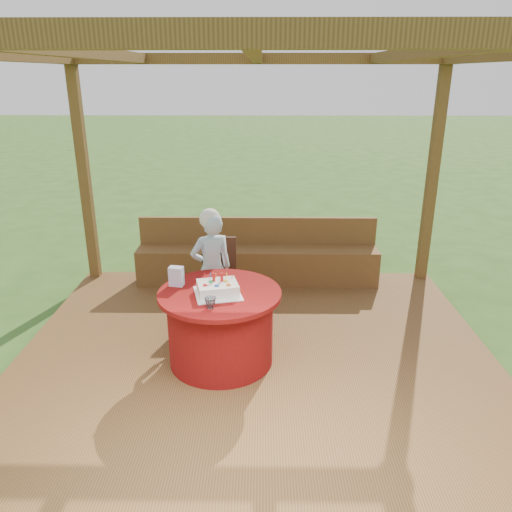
{
  "coord_description": "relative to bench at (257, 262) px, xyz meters",
  "views": [
    {
      "loc": [
        0.05,
        -4.18,
        2.63
      ],
      "look_at": [
        0.0,
        0.25,
        1.0
      ],
      "focal_mm": 35.0,
      "sensor_mm": 36.0,
      "label": 1
    }
  ],
  "objects": [
    {
      "name": "gift_bag",
      "position": [
        -0.71,
        -1.76,
        0.52
      ],
      "size": [
        0.14,
        0.1,
        0.18
      ],
      "primitive_type": "cube",
      "rotation": [
        0.0,
        0.0,
        -0.18
      ],
      "color": "#EE9AC9",
      "rests_on": "table"
    },
    {
      "name": "ground",
      "position": [
        0.0,
        -1.72,
        -0.38
      ],
      "size": [
        60.0,
        60.0,
        0.0
      ],
      "primitive_type": "plane",
      "color": "#2D551C",
      "rests_on": "ground"
    },
    {
      "name": "elderly_woman",
      "position": [
        -0.46,
        -1.11,
        0.37
      ],
      "size": [
        0.52,
        0.44,
        1.25
      ],
      "color": "#95C2DD",
      "rests_on": "deck"
    },
    {
      "name": "deck",
      "position": [
        0.0,
        -1.72,
        -0.32
      ],
      "size": [
        4.5,
        4.0,
        0.12
      ],
      "primitive_type": "cube",
      "color": "brown",
      "rests_on": "ground"
    },
    {
      "name": "bench",
      "position": [
        0.0,
        0.0,
        0.0
      ],
      "size": [
        3.0,
        0.42,
        0.8
      ],
      "color": "brown",
      "rests_on": "deck"
    },
    {
      "name": "chair",
      "position": [
        -0.41,
        -0.83,
        0.18
      ],
      "size": [
        0.39,
        0.39,
        0.83
      ],
      "color": "#3D1F13",
      "rests_on": "deck"
    },
    {
      "name": "drinking_glass",
      "position": [
        -0.36,
        -2.21,
        0.48
      ],
      "size": [
        0.13,
        0.13,
        0.09
      ],
      "primitive_type": "imported",
      "rotation": [
        0.0,
        0.0,
        -0.42
      ],
      "color": "silver",
      "rests_on": "table"
    },
    {
      "name": "pergola",
      "position": [
        0.0,
        -1.72,
        2.02
      ],
      "size": [
        4.5,
        4.0,
        2.72
      ],
      "color": "brown",
      "rests_on": "deck"
    },
    {
      "name": "birthday_cake",
      "position": [
        -0.33,
        -1.93,
        0.49
      ],
      "size": [
        0.47,
        0.47,
        0.18
      ],
      "color": "white",
      "rests_on": "table"
    },
    {
      "name": "table",
      "position": [
        -0.32,
        -1.89,
        0.09
      ],
      "size": [
        1.09,
        1.09,
        0.7
      ],
      "color": "maroon",
      "rests_on": "deck"
    }
  ]
}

